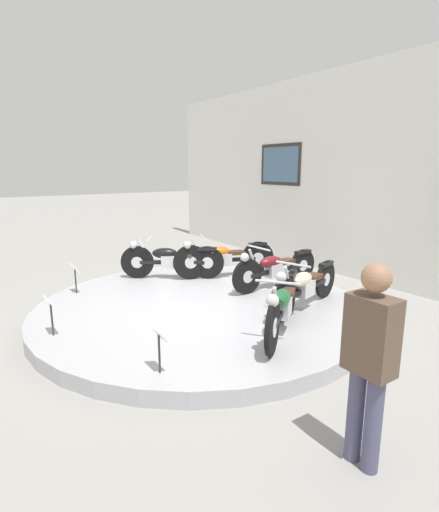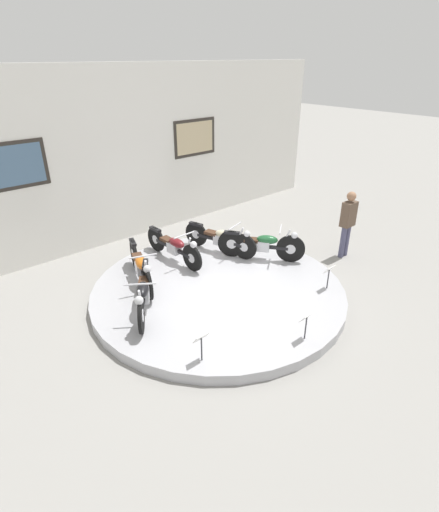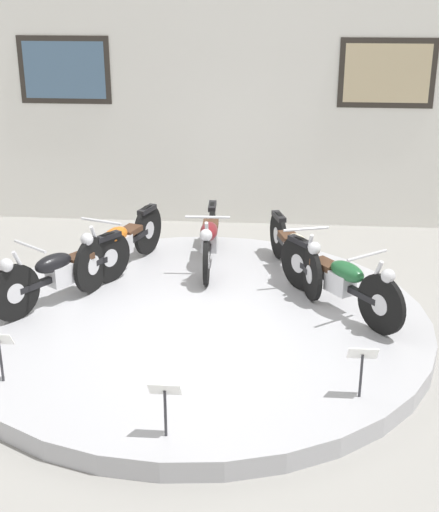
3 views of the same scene
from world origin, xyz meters
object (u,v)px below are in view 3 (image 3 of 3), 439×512
motorcycle_black (61,270)px  info_placard_front_centre (165,397)px  motorcycle_maroon (209,237)px  motorcycle_orange (120,242)px  motorcycle_green (340,278)px  motorcycle_cream (295,249)px  info_placard_front_right (362,360)px

motorcycle_black → info_placard_front_centre: motorcycle_black is taller
motorcycle_black → motorcycle_maroon: (1.57, 1.26, -0.01)m
motorcycle_orange → motorcycle_green: (2.65, -0.89, -0.01)m
motorcycle_maroon → motorcycle_green: size_ratio=1.20×
motorcycle_black → motorcycle_cream: motorcycle_black is taller
info_placard_front_centre → motorcycle_maroon: bearing=90.0°
motorcycle_black → info_placard_front_right: bearing=-28.8°
motorcycle_black → info_placard_front_centre: size_ratio=3.22×
motorcycle_cream → info_placard_front_right: 2.70m
motorcycle_orange → info_placard_front_centre: bearing=-72.1°
motorcycle_green → info_placard_front_right: 1.76m
info_placard_front_right → info_placard_front_centre: bearing=-156.3°
motorcycle_maroon → info_placard_front_right: motorcycle_maroon is taller
motorcycle_green → info_placard_front_right: (0.06, -1.76, -0.02)m
motorcycle_maroon → motorcycle_green: 2.01m
motorcycle_green → info_placard_front_centre: bearing=-122.4°
motorcycle_black → info_placard_front_right: motorcycle_black is taller
motorcycle_orange → motorcycle_maroon: 1.15m
info_placard_front_centre → info_placard_front_right: (1.62, 0.71, 0.00)m
motorcycle_maroon → info_placard_front_centre: 3.73m
motorcycle_black → motorcycle_green: motorcycle_green is taller
motorcycle_orange → info_placard_front_right: motorcycle_orange is taller
info_placard_front_centre → info_placard_front_right: 1.77m
motorcycle_cream → motorcycle_black: bearing=-161.4°
motorcycle_maroon → motorcycle_black: bearing=-141.3°
motorcycle_green → motorcycle_orange: bearing=161.4°
motorcycle_cream → info_placard_front_right: bearing=-78.5°
motorcycle_orange → info_placard_front_centre: 3.54m
motorcycle_green → info_placard_front_right: size_ratio=3.17×
motorcycle_black → motorcycle_green: (3.13, 0.00, 0.01)m
motorcycle_black → motorcycle_maroon: size_ratio=0.84×
motorcycle_green → info_placard_front_centre: 2.93m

